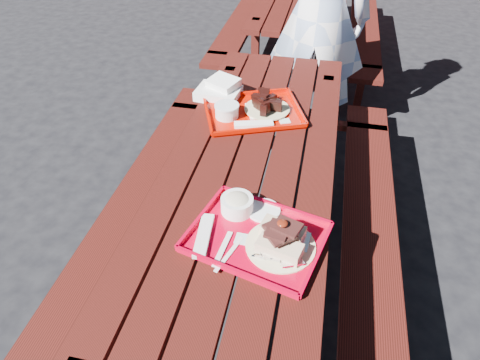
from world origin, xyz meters
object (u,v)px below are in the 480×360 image
Objects in this scene: near_tray at (259,229)px; picnic_table_near at (247,202)px; far_tray at (252,111)px; picnic_table_far at (305,6)px; person at (319,15)px.

picnic_table_near is at bearing 107.68° from near_tray.
far_tray reaches higher than picnic_table_near.
near_tray reaches higher than picnic_table_far.
picnic_table_far is 2.36m from far_tray.
picnic_table_near is 1.54m from person.
picnic_table_near and picnic_table_far have the same top height.
far_tray is 1.07m from person.
near_tray is 0.84m from far_tray.
person is at bearing 82.85° from picnic_table_near.
picnic_table_far is 4.12× the size of far_tray.
far_tray is (-0.18, 0.82, -0.01)m from near_tray.
picnic_table_near is at bearing -81.49° from far_tray.
picnic_table_far is at bearing 92.10° from near_tray.
far_tray is at bearing -91.66° from picnic_table_far.
person is at bearing 76.13° from far_tray.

